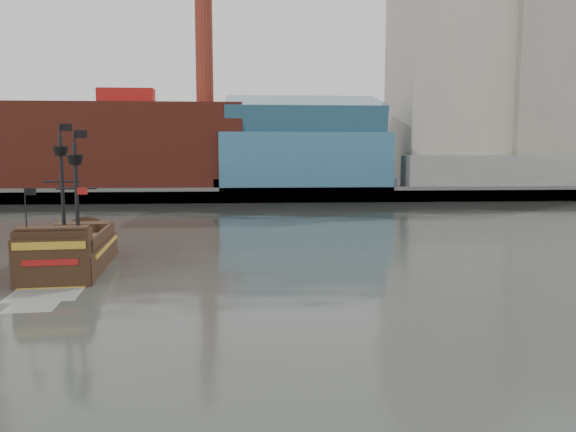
{
  "coord_description": "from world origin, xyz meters",
  "views": [
    {
      "loc": [
        -0.08,
        -32.93,
        8.89
      ],
      "look_at": [
        2.87,
        8.67,
        4.0
      ],
      "focal_mm": 35.0,
      "sensor_mm": 36.0,
      "label": 1
    }
  ],
  "objects": [
    {
      "name": "pirate_ship",
      "position": [
        -13.4,
        9.52,
        1.06
      ],
      "size": [
        6.05,
        15.99,
        11.71
      ],
      "rotation": [
        0.0,
        0.0,
        0.09
      ],
      "color": "black",
      "rests_on": "ground"
    },
    {
      "name": "seawall",
      "position": [
        0.0,
        62.5,
        1.3
      ],
      "size": [
        220.0,
        1.0,
        2.6
      ],
      "primitive_type": "cube",
      "color": "#4C4C49",
      "rests_on": "ground"
    },
    {
      "name": "promenade_far",
      "position": [
        0.0,
        92.0,
        1.0
      ],
      "size": [
        220.0,
        60.0,
        2.0
      ],
      "primitive_type": "cube",
      "color": "slate",
      "rests_on": "ground"
    },
    {
      "name": "ground",
      "position": [
        0.0,
        0.0,
        0.0
      ],
      "size": [
        400.0,
        400.0,
        0.0
      ],
      "primitive_type": "plane",
      "color": "#252723",
      "rests_on": "ground"
    },
    {
      "name": "skyline",
      "position": [
        5.21,
        84.56,
        24.55
      ],
      "size": [
        149.0,
        45.0,
        62.0
      ],
      "color": "brown",
      "rests_on": "promenade_far"
    }
  ]
}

